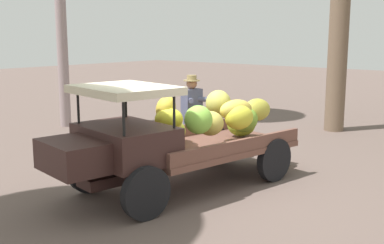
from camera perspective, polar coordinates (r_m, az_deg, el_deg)
ground_plane at (r=8.17m, az=-0.35°, el=-8.17°), size 60.00×60.00×0.00m
truck at (r=7.97m, az=-2.39°, el=-1.89°), size 4.61×2.30×1.83m
farmer at (r=9.95m, az=-0.01°, el=1.22°), size 0.52×0.49×1.77m
wooden_crate at (r=9.83m, az=9.72°, el=-3.87°), size 0.50×0.46×0.41m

